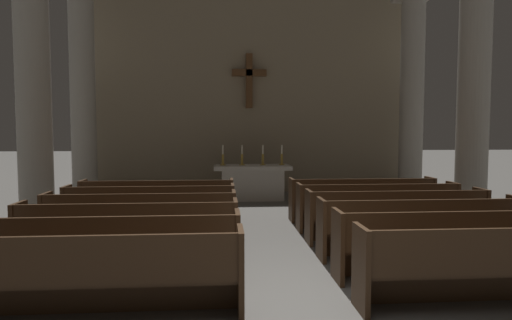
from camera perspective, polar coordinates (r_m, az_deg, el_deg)
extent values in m
plane|color=#66635E|center=(5.05, 5.90, -19.32)|extent=(80.00, 80.00, 0.00)
cube|color=#422B19|center=(5.02, -20.96, -14.49)|extent=(3.10, 0.40, 0.05)
cube|color=#422B19|center=(4.74, -21.84, -12.15)|extent=(3.10, 0.05, 0.50)
cube|color=#422B19|center=(5.26, -20.32, -16.23)|extent=(3.10, 0.04, 0.40)
cube|color=#422B19|center=(4.79, -2.04, -14.51)|extent=(0.06, 0.50, 0.95)
cube|color=#422B19|center=(5.91, -18.24, -11.64)|extent=(3.10, 0.40, 0.05)
cube|color=#422B19|center=(5.64, -18.85, -9.54)|extent=(3.10, 0.05, 0.50)
cube|color=#422B19|center=(6.14, -17.78, -13.23)|extent=(3.10, 0.04, 0.40)
cube|color=#422B19|center=(5.72, -2.43, -11.47)|extent=(0.06, 0.50, 0.95)
cube|color=#422B19|center=(6.83, -16.27, -9.53)|extent=(3.10, 0.40, 0.05)
cube|color=#422B19|center=(6.55, -16.72, -7.64)|extent=(3.10, 0.05, 0.50)
cube|color=#422B19|center=(7.05, -15.93, -10.98)|extent=(3.10, 0.04, 0.40)
cube|color=#422B19|center=(6.65, -2.71, -9.29)|extent=(0.06, 0.50, 0.95)
cube|color=#422B19|center=(7.29, -28.69, -8.60)|extent=(0.06, 0.50, 0.95)
cube|color=#422B19|center=(7.75, -14.78, -7.91)|extent=(3.10, 0.40, 0.05)
cube|color=#422B19|center=(7.48, -15.13, -6.19)|extent=(3.10, 0.05, 0.50)
cube|color=#422B19|center=(7.97, -14.52, -9.24)|extent=(3.10, 0.04, 0.40)
cube|color=#422B19|center=(7.59, -2.92, -7.64)|extent=(0.06, 0.50, 0.95)
cube|color=#422B19|center=(8.16, -25.87, -7.23)|extent=(0.06, 0.50, 0.95)
cube|color=#422B19|center=(8.68, -13.62, -6.64)|extent=(3.10, 0.40, 0.05)
cube|color=#422B19|center=(8.42, -13.90, -5.07)|extent=(3.10, 0.05, 0.50)
cube|color=#422B19|center=(8.90, -13.41, -7.85)|extent=(3.10, 0.04, 0.40)
cube|color=#422B19|center=(8.54, -3.08, -6.36)|extent=(0.06, 0.50, 0.95)
cube|color=#422B19|center=(9.04, -23.62, -6.11)|extent=(0.06, 0.50, 0.95)
cube|color=#422B19|center=(9.62, -12.70, -5.61)|extent=(3.10, 0.40, 0.05)
cube|color=#422B19|center=(9.36, -12.92, -4.17)|extent=(3.10, 0.05, 0.50)
cube|color=#422B19|center=(9.84, -12.52, -6.73)|extent=(3.10, 0.04, 0.40)
cube|color=#422B19|center=(9.49, -3.21, -5.34)|extent=(0.06, 0.50, 0.95)
cube|color=#422B19|center=(9.95, -21.78, -5.19)|extent=(0.06, 0.50, 0.95)
cube|color=#422B19|center=(5.72, 29.14, -12.47)|extent=(3.10, 0.40, 0.05)
cube|color=#422B19|center=(5.47, 30.55, -10.27)|extent=(3.10, 0.05, 0.50)
cube|color=#422B19|center=(5.93, 28.08, -14.13)|extent=(3.10, 0.04, 0.40)
cube|color=#422B19|center=(5.02, 13.62, -13.77)|extent=(0.06, 0.50, 0.95)
cube|color=#422B19|center=(6.52, 24.39, -10.36)|extent=(3.10, 0.40, 0.05)
cube|color=#422B19|center=(6.27, 25.45, -8.37)|extent=(3.10, 0.05, 0.50)
cube|color=#422B19|center=(6.73, 23.58, -11.87)|extent=(3.10, 0.04, 0.40)
cube|color=#422B19|center=(5.91, 10.69, -11.04)|extent=(0.06, 0.50, 0.95)
cube|color=#422B19|center=(7.35, 20.74, -8.67)|extent=(3.10, 0.40, 0.05)
cube|color=#422B19|center=(7.10, 21.56, -6.86)|extent=(3.10, 0.05, 0.50)
cube|color=#422B19|center=(7.56, 20.11, -10.06)|extent=(3.10, 0.04, 0.40)
cube|color=#422B19|center=(6.82, 8.56, -9.01)|extent=(0.06, 0.50, 0.95)
cube|color=#422B19|center=(8.22, 17.87, -7.30)|extent=(3.10, 0.40, 0.05)
cube|color=#422B19|center=(7.97, 18.52, -5.65)|extent=(3.10, 0.05, 0.50)
cube|color=#422B19|center=(8.43, 17.37, -8.58)|extent=(3.10, 0.04, 0.40)
cube|color=#422B19|center=(7.74, 6.95, -7.45)|extent=(0.06, 0.50, 0.95)
cube|color=#422B19|center=(8.90, 27.43, -6.37)|extent=(0.06, 0.50, 0.95)
cube|color=#422B19|center=(9.10, 15.56, -6.19)|extent=(3.10, 0.40, 0.05)
cube|color=#422B19|center=(8.85, 16.09, -4.67)|extent=(3.10, 0.05, 0.50)
cube|color=#422B19|center=(9.31, 15.16, -7.37)|extent=(3.10, 0.04, 0.40)
cube|color=#422B19|center=(8.67, 5.70, -6.23)|extent=(0.06, 0.50, 0.95)
cube|color=#422B19|center=(9.73, 24.42, -5.46)|extent=(0.06, 0.50, 0.95)
cube|color=#422B19|center=(10.00, 13.68, -5.26)|extent=(3.10, 0.40, 0.05)
cube|color=#422B19|center=(9.75, 14.11, -3.87)|extent=(3.10, 0.05, 0.50)
cube|color=#422B19|center=(10.21, 13.34, -6.36)|extent=(3.10, 0.04, 0.40)
cube|color=#422B19|center=(9.61, 4.69, -5.24)|extent=(0.06, 0.50, 0.95)
cube|color=#422B19|center=(10.57, 21.90, -4.67)|extent=(0.06, 0.50, 0.95)
cube|color=#ADA89E|center=(10.33, -26.76, -7.11)|extent=(0.96, 0.96, 0.20)
cylinder|color=#ADA89E|center=(10.20, -27.23, 8.70)|extent=(0.68, 0.68, 5.86)
cube|color=#ADA89E|center=(11.07, 26.26, -6.38)|extent=(0.96, 0.96, 0.20)
cylinder|color=#ADA89E|center=(10.95, 26.69, 8.35)|extent=(0.68, 0.68, 5.86)
cube|color=#ADA89E|center=(13.30, -21.48, -4.60)|extent=(0.96, 0.96, 0.20)
cylinder|color=#ADA89E|center=(13.20, -21.78, 7.64)|extent=(0.68, 0.68, 5.86)
cube|color=#ADA89E|center=(13.89, 19.51, -4.21)|extent=(0.96, 0.96, 0.20)
cylinder|color=#ADA89E|center=(13.79, 19.77, 7.51)|extent=(0.68, 0.68, 5.86)
cube|color=#BCB7AD|center=(12.53, -0.47, -3.27)|extent=(1.76, 0.72, 0.88)
cube|color=#BCB7AD|center=(12.48, -0.47, -0.99)|extent=(2.20, 0.90, 0.12)
cube|color=silver|center=(12.47, -0.47, -0.70)|extent=(2.09, 0.86, 0.01)
cylinder|color=#B79338|center=(12.45, -4.38, -0.64)|extent=(0.16, 0.16, 0.02)
cylinder|color=#B79338|center=(12.44, -4.38, 0.03)|extent=(0.07, 0.07, 0.32)
cylinder|color=silver|center=(12.42, -4.39, 1.36)|extent=(0.04, 0.04, 0.26)
cylinder|color=#B79338|center=(12.46, -1.85, -0.63)|extent=(0.16, 0.16, 0.02)
cylinder|color=#B79338|center=(12.45, -1.85, 0.05)|extent=(0.07, 0.07, 0.32)
cylinder|color=silver|center=(12.43, -1.85, 1.37)|extent=(0.04, 0.04, 0.26)
cylinder|color=#B79338|center=(12.50, 0.90, -0.61)|extent=(0.16, 0.16, 0.02)
cylinder|color=#B79338|center=(12.49, 0.90, 0.06)|extent=(0.07, 0.07, 0.32)
cylinder|color=silver|center=(12.47, 0.90, 1.38)|extent=(0.04, 0.04, 0.26)
cylinder|color=#B79338|center=(12.56, 3.40, -0.59)|extent=(0.16, 0.16, 0.02)
cylinder|color=#B79338|center=(12.55, 3.40, 0.07)|extent=(0.07, 0.07, 0.32)
cylinder|color=silver|center=(12.53, 3.41, 1.39)|extent=(0.04, 0.04, 0.26)
cube|color=gray|center=(14.26, -0.96, 8.93)|extent=(10.60, 0.25, 6.52)
cube|color=brown|center=(14.06, -0.91, 10.34)|extent=(0.21, 0.21, 1.72)
cube|color=brown|center=(14.10, -0.91, 11.38)|extent=(1.10, 0.21, 0.21)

